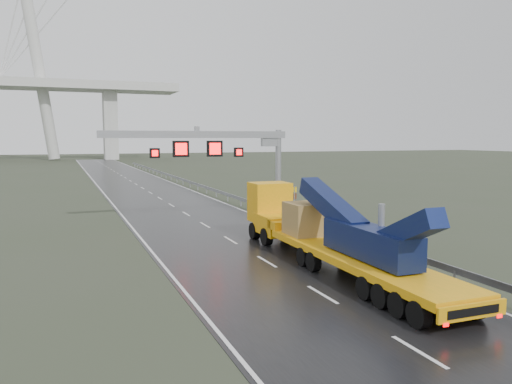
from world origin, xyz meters
name	(u,v)px	position (x,y,z in m)	size (l,w,h in m)	color
ground	(301,282)	(0.00, 0.00, 0.00)	(400.00, 400.00, 0.00)	#313928
road	(150,193)	(0.00, 40.00, 0.01)	(11.00, 200.00, 0.02)	black
guardrail	(225,194)	(6.10, 30.00, 0.70)	(0.20, 140.00, 1.40)	gray
sign_gantry	(223,150)	(2.10, 17.99, 5.61)	(14.90, 1.20, 7.42)	#B9B8B4
heavy_haul_truck	(317,229)	(2.65, 3.35, 1.70)	(2.99, 18.77, 4.40)	#FFA70E
exit_sign_pair	(288,196)	(7.10, 16.46, 1.84)	(1.54, 0.18, 2.63)	gray
striped_barrier	(277,212)	(6.21, 16.72, 0.56)	(0.66, 0.36, 1.12)	red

